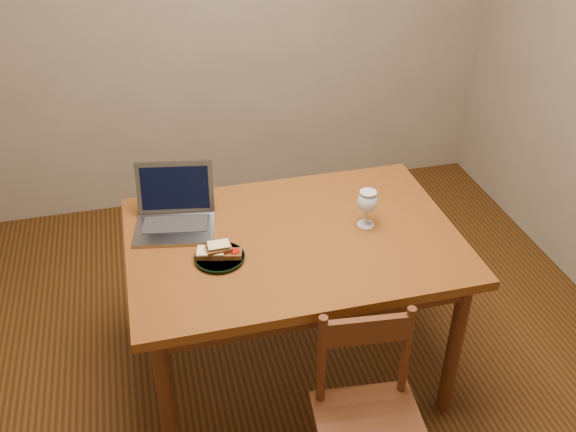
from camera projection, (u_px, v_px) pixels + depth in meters
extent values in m
cube|color=black|center=(297.00, 369.00, 2.95)|extent=(3.20, 3.20, 0.02)
cube|color=#4E2C0D|center=(293.00, 241.00, 2.54)|extent=(1.30, 0.90, 0.04)
cylinder|color=#3C1D0C|center=(167.00, 403.00, 2.33)|extent=(0.06, 0.06, 0.70)
cylinder|color=#3C1D0C|center=(454.00, 348.00, 2.56)|extent=(0.06, 0.06, 0.70)
cylinder|color=#3C1D0C|center=(152.00, 278.00, 2.93)|extent=(0.06, 0.06, 0.70)
cylinder|color=#3C1D0C|center=(386.00, 242.00, 3.16)|extent=(0.06, 0.06, 0.70)
cube|color=#3C1D0C|center=(370.00, 428.00, 2.21)|extent=(0.40, 0.39, 0.04)
cube|color=#3C1D0C|center=(367.00, 331.00, 2.14)|extent=(0.30, 0.06, 0.11)
cylinder|color=black|center=(220.00, 258.00, 2.40)|extent=(0.19, 0.19, 0.02)
cube|color=slate|center=(175.00, 230.00, 2.56)|extent=(0.35, 0.27, 0.01)
cube|color=slate|center=(175.00, 187.00, 2.61)|extent=(0.32, 0.12, 0.21)
cube|color=black|center=(175.00, 187.00, 2.61)|extent=(0.28, 0.10, 0.17)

